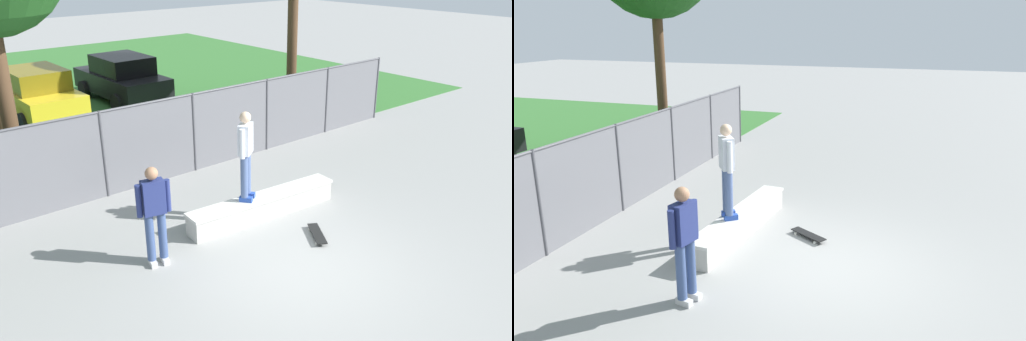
# 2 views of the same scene
# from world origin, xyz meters

# --- Properties ---
(ground_plane) EXTENTS (80.00, 80.00, 0.00)m
(ground_plane) POSITION_xyz_m (0.00, 0.00, 0.00)
(ground_plane) COLOR gray
(grass_strip) EXTENTS (28.51, 20.00, 0.02)m
(grass_strip) POSITION_xyz_m (0.00, 15.16, 0.01)
(grass_strip) COLOR #336B2D
(grass_strip) RESTS_ON ground
(concrete_ledge) EXTENTS (3.45, 0.75, 0.47)m
(concrete_ledge) POSITION_xyz_m (0.83, 1.87, 0.24)
(concrete_ledge) COLOR #B7B5AD
(concrete_ledge) RESTS_ON ground
(skateboarder) EXTENTS (0.50, 0.43, 1.82)m
(skateboarder) POSITION_xyz_m (0.46, 1.97, 1.48)
(skateboarder) COLOR #2647A5
(skateboarder) RESTS_ON concrete_ledge
(skateboard) EXTENTS (0.59, 0.78, 0.09)m
(skateboard) POSITION_xyz_m (1.05, 0.54, 0.07)
(skateboard) COLOR black
(skateboard) RESTS_ON ground
(chainlink_fence) EXTENTS (16.58, 0.07, 1.97)m
(chainlink_fence) POSITION_xyz_m (0.00, 4.86, 1.06)
(chainlink_fence) COLOR #4C4C51
(chainlink_fence) RESTS_ON ground
(car_yellow) EXTENTS (2.07, 4.23, 1.66)m
(car_yellow) POSITION_xyz_m (-0.23, 11.87, 0.84)
(car_yellow) COLOR gold
(car_yellow) RESTS_ON ground
(car_black) EXTENTS (2.07, 4.23, 1.66)m
(car_black) POSITION_xyz_m (2.94, 12.13, 0.84)
(car_black) COLOR black
(car_black) RESTS_ON ground
(bystander) EXTENTS (0.59, 0.34, 1.82)m
(bystander) POSITION_xyz_m (-1.75, 1.70, 1.01)
(bystander) COLOR beige
(bystander) RESTS_ON ground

